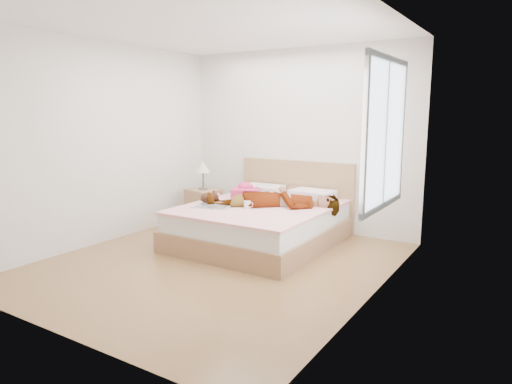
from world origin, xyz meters
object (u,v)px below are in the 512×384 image
Objects in this scene: coffee_mug at (247,204)px; plush_toy at (209,197)px; woman at (274,196)px; magazine at (212,206)px; bed at (263,222)px; towel at (246,191)px; phone at (257,186)px; nightstand at (204,204)px.

plush_toy is (-0.62, 0.01, 0.03)m from coffee_mug.
magazine is at bearing -74.64° from woman.
bed is 4.27× the size of towel.
coffee_mug is 0.62m from plush_toy.
towel is (-0.63, 0.29, -0.03)m from woman.
phone is (-0.50, 0.40, 0.04)m from woman.
woman is 3.50× the size of towel.
woman is 0.40m from coffee_mug.
magazine is 0.46m from coffee_mug.
coffee_mug is (-0.18, -0.35, -0.07)m from woman.
bed is 1.28m from nightstand.
phone reaches higher than magazine.
phone is at bearing -153.78° from woman.
plush_toy is (-0.80, -0.34, -0.04)m from woman.
towel is (-0.13, -0.11, -0.08)m from phone.
bed is 0.65m from towel.
nightstand is at bearing 166.62° from bed.
magazine is 0.55× the size of nightstand.
nightstand reaches higher than phone.
woman is 0.81m from magazine.
magazine is at bearing -88.77° from towel.
bed is 15.96× the size of coffee_mug.
towel is 3.74× the size of coffee_mug.
nightstand is at bearing -178.97° from towel.
woman is at bearing 23.14° from plush_toy.
bed is 7.33× the size of plush_toy.
plush_toy is at bearing -91.97° from woman.
towel is 0.90× the size of magazine.
nightstand reaches higher than towel.
phone is 0.16× the size of magazine.
plush_toy is at bearing -105.11° from towel.
magazine is at bearing -45.67° from nightstand.
nightstand reaches higher than plush_toy.
nightstand reaches higher than woman.
phone is 0.17× the size of towel.
phone is 0.68m from bed.
bed is (-0.14, -0.02, -0.35)m from woman.
nightstand reaches higher than magazine.
nightstand is (-1.38, 0.27, -0.30)m from woman.
coffee_mug is at bearing -51.94° from woman.
phone is 0.04× the size of bed.
plush_toy reaches higher than coffee_mug.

